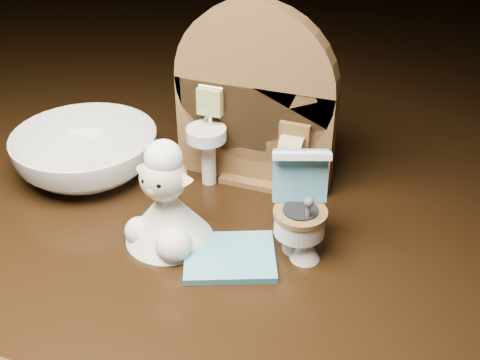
# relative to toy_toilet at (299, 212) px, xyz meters

# --- Properties ---
(backdrop_panel) EXTENTS (0.13, 0.05, 0.15)m
(backdrop_panel) POSITION_rel_toy_toilet_xyz_m (-0.06, 0.07, 0.04)
(backdrop_panel) COLOR brown
(backdrop_panel) RESTS_ON ground
(toy_toilet) EXTENTS (0.04, 0.05, 0.07)m
(toy_toilet) POSITION_rel_toy_toilet_xyz_m (0.00, 0.00, 0.00)
(toy_toilet) COLOR white
(toy_toilet) RESTS_ON ground
(bath_mat) EXTENTS (0.08, 0.07, 0.00)m
(bath_mat) POSITION_rel_toy_toilet_xyz_m (-0.04, -0.03, -0.02)
(bath_mat) COLOR #539BB2
(bath_mat) RESTS_ON ground
(toilet_brush) EXTENTS (0.02, 0.02, 0.05)m
(toilet_brush) POSITION_rel_toy_toilet_xyz_m (0.01, -0.01, -0.01)
(toilet_brush) COLOR white
(toilet_brush) RESTS_ON ground
(plush_lamb) EXTENTS (0.06, 0.06, 0.08)m
(plush_lamb) POSITION_rel_toy_toilet_xyz_m (-0.09, -0.03, 0.00)
(plush_lamb) COLOR white
(plush_lamb) RESTS_ON ground
(ceramic_bowl) EXTENTS (0.16, 0.16, 0.04)m
(ceramic_bowl) POSITION_rel_toy_toilet_xyz_m (-0.19, 0.03, -0.01)
(ceramic_bowl) COLOR white
(ceramic_bowl) RESTS_ON ground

